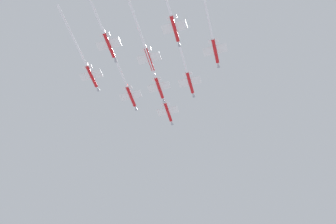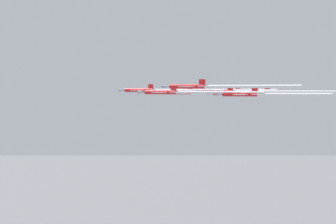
{
  "view_description": "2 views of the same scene",
  "coord_description": "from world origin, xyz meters",
  "px_view_note": "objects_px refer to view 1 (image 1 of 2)",
  "views": [
    {
      "loc": [
        -75.26,
        59.75,
        3.13
      ],
      "look_at": [
        13.69,
        5.39,
        128.88
      ],
      "focal_mm": 39.38,
      "sensor_mm": 36.0,
      "label": 1
    },
    {
      "loc": [
        86.63,
        170.23,
        128.94
      ],
      "look_at": [
        6.04,
        13.22,
        121.29
      ],
      "focal_mm": 54.28,
      "sensor_mm": 36.0,
      "label": 2
    }
  ],
  "objects_px": {
    "jet_lead": "(164,100)",
    "jet_tail_end": "(170,12)",
    "jet_port_trail": "(144,43)",
    "jet_starboard_outer": "(84,61)",
    "jet_starboard_trail": "(104,32)",
    "jet_starboard_inner": "(185,66)",
    "jet_center_rear": "(212,35)",
    "jet_port_inner": "(125,82)",
    "jet_port_outer": "(154,73)"
  },
  "relations": [
    {
      "from": "jet_lead",
      "to": "jet_starboard_outer",
      "type": "relative_size",
      "value": 0.97
    },
    {
      "from": "jet_starboard_trail",
      "to": "jet_tail_end",
      "type": "bearing_deg",
      "value": -2.64
    },
    {
      "from": "jet_starboard_inner",
      "to": "jet_tail_end",
      "type": "relative_size",
      "value": 1.1
    },
    {
      "from": "jet_port_trail",
      "to": "jet_lead",
      "type": "bearing_deg",
      "value": 90.0
    },
    {
      "from": "jet_starboard_trail",
      "to": "jet_port_trail",
      "type": "bearing_deg",
      "value": 33.27
    },
    {
      "from": "jet_port_inner",
      "to": "jet_port_outer",
      "type": "xyz_separation_m",
      "value": [
        -9.87,
        -8.38,
        -0.1
      ]
    },
    {
      "from": "jet_lead",
      "to": "jet_port_outer",
      "type": "xyz_separation_m",
      "value": [
        -10.0,
        10.5,
        -0.77
      ]
    },
    {
      "from": "jet_center_rear",
      "to": "jet_tail_end",
      "type": "distance_m",
      "value": 18.23
    },
    {
      "from": "jet_port_inner",
      "to": "jet_starboard_inner",
      "type": "relative_size",
      "value": 0.98
    },
    {
      "from": "jet_center_rear",
      "to": "jet_tail_end",
      "type": "relative_size",
      "value": 1.01
    },
    {
      "from": "jet_port_outer",
      "to": "jet_starboard_trail",
      "type": "xyz_separation_m",
      "value": [
        -6.36,
        25.42,
        -0.49
      ]
    },
    {
      "from": "jet_starboard_outer",
      "to": "jet_center_rear",
      "type": "relative_size",
      "value": 1.04
    },
    {
      "from": "jet_center_rear",
      "to": "jet_starboard_trail",
      "type": "bearing_deg",
      "value": -163.3
    },
    {
      "from": "jet_starboard_inner",
      "to": "jet_port_outer",
      "type": "height_order",
      "value": "jet_starboard_inner"
    },
    {
      "from": "jet_starboard_trail",
      "to": "jet_starboard_outer",
      "type": "bearing_deg",
      "value": 139.63
    },
    {
      "from": "jet_lead",
      "to": "jet_port_trail",
      "type": "relative_size",
      "value": 0.98
    },
    {
      "from": "jet_starboard_outer",
      "to": "jet_port_trail",
      "type": "bearing_deg",
      "value": -5.54
    },
    {
      "from": "jet_port_inner",
      "to": "jet_tail_end",
      "type": "height_order",
      "value": "jet_tail_end"
    },
    {
      "from": "jet_port_inner",
      "to": "jet_starboard_outer",
      "type": "distance_m",
      "value": 18.1
    },
    {
      "from": "jet_lead",
      "to": "jet_center_rear",
      "type": "xyz_separation_m",
      "value": [
        -36.41,
        0.75,
        -1.29
      ]
    },
    {
      "from": "jet_starboard_outer",
      "to": "jet_starboard_trail",
      "type": "relative_size",
      "value": 1.15
    },
    {
      "from": "jet_port_outer",
      "to": "jet_tail_end",
      "type": "height_order",
      "value": "jet_tail_end"
    },
    {
      "from": "jet_port_inner",
      "to": "jet_starboard_inner",
      "type": "xyz_separation_m",
      "value": [
        -18.92,
        -17.62,
        0.68
      ]
    },
    {
      "from": "jet_starboard_outer",
      "to": "jet_tail_end",
      "type": "bearing_deg",
      "value": -17.44
    },
    {
      "from": "jet_tail_end",
      "to": "jet_starboard_inner",
      "type": "bearing_deg",
      "value": 90.0
    },
    {
      "from": "jet_starboard_trail",
      "to": "jet_port_inner",
      "type": "bearing_deg",
      "value": 90.0
    },
    {
      "from": "jet_lead",
      "to": "jet_starboard_inner",
      "type": "distance_m",
      "value": 19.09
    },
    {
      "from": "jet_starboard_outer",
      "to": "jet_starboard_trail",
      "type": "bearing_deg",
      "value": -40.37
    },
    {
      "from": "jet_port_trail",
      "to": "jet_tail_end",
      "type": "height_order",
      "value": "jet_port_trail"
    },
    {
      "from": "jet_starboard_inner",
      "to": "jet_starboard_trail",
      "type": "bearing_deg",
      "value": -138.04
    },
    {
      "from": "jet_starboard_inner",
      "to": "jet_lead",
      "type": "bearing_deg",
      "value": 132.62
    },
    {
      "from": "jet_port_outer",
      "to": "jet_starboard_outer",
      "type": "height_order",
      "value": "jet_starboard_outer"
    },
    {
      "from": "jet_lead",
      "to": "jet_center_rear",
      "type": "bearing_deg",
      "value": -44.78
    },
    {
      "from": "jet_lead",
      "to": "jet_tail_end",
      "type": "distance_m",
      "value": 40.6
    },
    {
      "from": "jet_lead",
      "to": "jet_starboard_trail",
      "type": "relative_size",
      "value": 1.11
    },
    {
      "from": "jet_port_outer",
      "to": "jet_starboard_trail",
      "type": "bearing_deg",
      "value": -119.55
    },
    {
      "from": "jet_starboard_inner",
      "to": "jet_port_inner",
      "type": "bearing_deg",
      "value": 179.35
    },
    {
      "from": "jet_starboard_inner",
      "to": "jet_starboard_outer",
      "type": "height_order",
      "value": "jet_starboard_outer"
    },
    {
      "from": "jet_port_inner",
      "to": "jet_tail_end",
      "type": "bearing_deg",
      "value": -43.73
    },
    {
      "from": "jet_lead",
      "to": "jet_center_rear",
      "type": "height_order",
      "value": "jet_lead"
    },
    {
      "from": "jet_starboard_inner",
      "to": "jet_port_outer",
      "type": "bearing_deg",
      "value": -178.01
    },
    {
      "from": "jet_lead",
      "to": "jet_port_outer",
      "type": "height_order",
      "value": "jet_lead"
    },
    {
      "from": "jet_starboard_trail",
      "to": "jet_tail_end",
      "type": "relative_size",
      "value": 0.92
    },
    {
      "from": "jet_port_outer",
      "to": "jet_center_rear",
      "type": "relative_size",
      "value": 1.03
    },
    {
      "from": "jet_port_trail",
      "to": "jet_starboard_trail",
      "type": "relative_size",
      "value": 1.14
    },
    {
      "from": "jet_center_rear",
      "to": "jet_starboard_inner",
      "type": "bearing_deg",
      "value": 138.07
    },
    {
      "from": "jet_starboard_inner",
      "to": "jet_port_trail",
      "type": "height_order",
      "value": "jet_starboard_inner"
    },
    {
      "from": "jet_lead",
      "to": "jet_tail_end",
      "type": "height_order",
      "value": "jet_lead"
    },
    {
      "from": "jet_lead",
      "to": "jet_port_outer",
      "type": "bearing_deg",
      "value": -90.0
    },
    {
      "from": "jet_starboard_outer",
      "to": "jet_port_trail",
      "type": "xyz_separation_m",
      "value": [
        -20.45,
        -16.01,
        -1.61
      ]
    }
  ]
}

